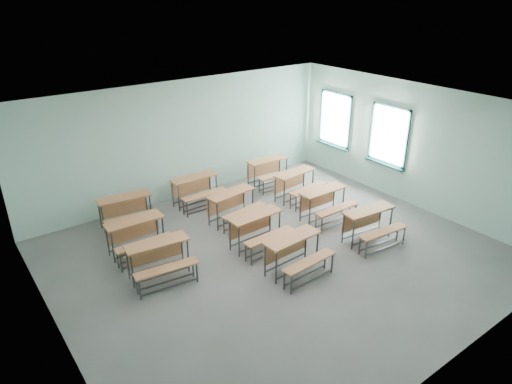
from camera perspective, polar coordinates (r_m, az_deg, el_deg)
room at (r=9.38m, az=3.18°, el=0.62°), size 9.04×8.04×3.24m
desk_unit_r0c1 at (r=9.28m, az=5.00°, el=-7.25°), size 1.29×0.90×0.78m
desk_unit_r0c2 at (r=10.63m, az=14.22°, el=-3.58°), size 1.33×0.96×0.78m
desk_unit_r1c0 at (r=9.27m, az=-11.96°, el=-7.78°), size 1.34×0.98×0.78m
desk_unit_r1c1 at (r=10.09m, az=0.30°, el=-4.33°), size 1.27×0.87×0.78m
desk_unit_r1c2 at (r=11.41m, az=8.71°, el=-1.04°), size 1.26×0.85×0.78m
desk_unit_r2c0 at (r=10.19m, az=-14.63°, el=-4.91°), size 1.27×0.87×0.78m
desk_unit_r2c1 at (r=11.16m, az=-2.76°, el=-1.38°), size 1.34×0.98×0.78m
desk_unit_r2c2 at (r=12.41m, az=5.23°, el=1.31°), size 1.33×0.96×0.78m
desk_unit_r3c0 at (r=11.34m, az=-15.91°, el=-1.93°), size 1.34×0.98×0.78m
desk_unit_r3c1 at (r=12.13m, az=-7.42°, el=0.64°), size 1.25×0.84×0.78m
desk_unit_r3c2 at (r=13.26m, az=1.74°, el=2.97°), size 1.28×0.88×0.78m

